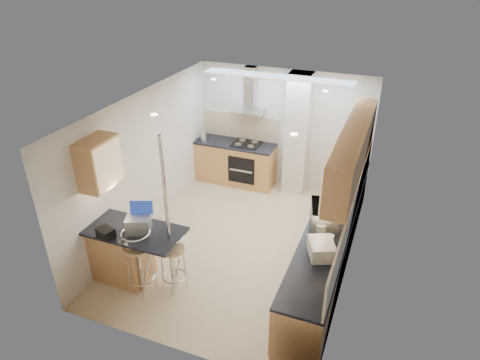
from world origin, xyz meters
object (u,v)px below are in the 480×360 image
at_px(bar_stool_near, 139,262).
at_px(bar_stool_end, 173,262).
at_px(bread_bin, 321,249).
at_px(laptop, 139,224).
at_px(microwave, 325,215).

xyz_separation_m(bar_stool_near, bar_stool_end, (0.42, 0.23, -0.05)).
xyz_separation_m(bar_stool_end, bread_bin, (2.06, 0.37, 0.55)).
xyz_separation_m(laptop, bar_stool_end, (0.48, 0.05, -0.58)).
bearing_deg(bar_stool_near, bread_bin, 5.20).
distance_m(laptop, bar_stool_end, 0.76).
relative_size(bar_stool_near, bar_stool_end, 1.11).
height_order(microwave, bar_stool_end, microwave).
bearing_deg(bar_stool_end, laptop, 104.40).
bearing_deg(bar_stool_near, microwave, 20.91).
relative_size(laptop, bar_stool_end, 0.36).
xyz_separation_m(laptop, bar_stool_near, (0.06, -0.17, -0.53)).
distance_m(microwave, bar_stool_near, 2.78).
bearing_deg(bar_stool_end, bar_stool_near, 126.38).
distance_m(microwave, bar_stool_end, 2.32).
bearing_deg(bread_bin, bar_stool_near, 170.43).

